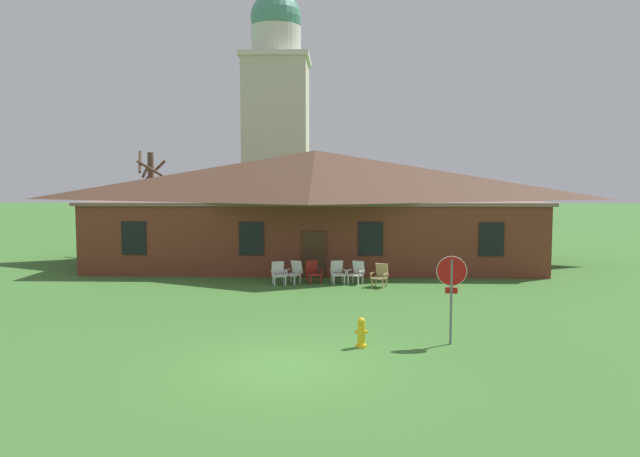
% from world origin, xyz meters
% --- Properties ---
extents(ground_plane, '(200.00, 200.00, 0.00)m').
position_xyz_m(ground_plane, '(0.00, 0.00, 0.00)').
color(ground_plane, '#3D702D').
extents(brick_building, '(22.19, 10.40, 5.93)m').
position_xyz_m(brick_building, '(0.00, 17.75, 3.02)').
color(brick_building, brown).
rests_on(brick_building, ground).
extents(dome_tower, '(5.18, 5.18, 19.51)m').
position_xyz_m(dome_tower, '(-3.61, 32.44, 8.93)').
color(dome_tower, beige).
rests_on(dome_tower, ground).
extents(stop_sign, '(0.80, 0.14, 2.37)m').
position_xyz_m(stop_sign, '(4.26, 2.06, 1.67)').
color(stop_sign, slate).
rests_on(stop_sign, ground).
extents(lawn_chair_by_porch, '(0.75, 0.80, 0.96)m').
position_xyz_m(lawn_chair_by_porch, '(-1.27, 10.95, 0.50)').
color(lawn_chair_by_porch, white).
rests_on(lawn_chair_by_porch, ground).
extents(lawn_chair_near_door, '(0.83, 0.86, 0.96)m').
position_xyz_m(lawn_chair_near_door, '(-0.62, 11.23, 0.50)').
color(lawn_chair_near_door, silver).
rests_on(lawn_chair_near_door, ground).
extents(lawn_chair_left_end, '(0.79, 0.84, 0.96)m').
position_xyz_m(lawn_chair_left_end, '(0.16, 11.32, 0.50)').
color(lawn_chair_left_end, maroon).
rests_on(lawn_chair_left_end, ground).
extents(lawn_chair_middle, '(0.72, 0.77, 0.96)m').
position_xyz_m(lawn_chair_middle, '(1.20, 11.31, 0.50)').
color(lawn_chair_middle, white).
rests_on(lawn_chair_middle, ground).
extents(lawn_chair_right_end, '(0.81, 0.85, 0.96)m').
position_xyz_m(lawn_chair_right_end, '(2.02, 11.24, 0.50)').
color(lawn_chair_right_end, white).
rests_on(lawn_chair_right_end, ground).
extents(lawn_chair_far_side, '(0.80, 0.84, 0.96)m').
position_xyz_m(lawn_chair_far_side, '(2.96, 10.50, 0.50)').
color(lawn_chair_far_side, tan).
rests_on(lawn_chair_far_side, ground).
extents(bare_tree_beside_building, '(1.74, 1.73, 6.15)m').
position_xyz_m(bare_tree_beside_building, '(-9.98, 21.40, 3.39)').
color(bare_tree_beside_building, brown).
rests_on(bare_tree_beside_building, ground).
extents(fire_hydrant, '(0.36, 0.28, 0.79)m').
position_xyz_m(fire_hydrant, '(1.87, 1.68, 0.38)').
color(fire_hydrant, gold).
rests_on(fire_hydrant, ground).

